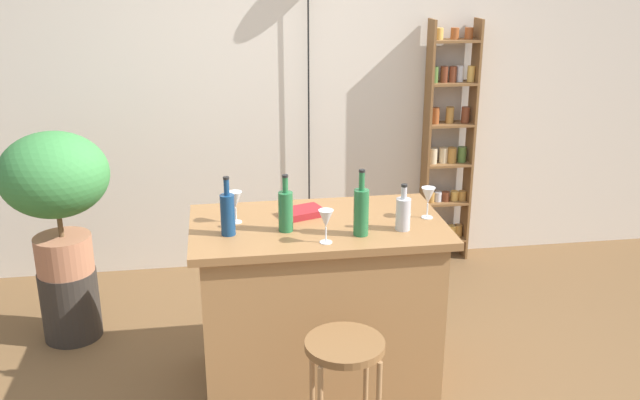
# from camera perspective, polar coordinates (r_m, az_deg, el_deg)

# --- Properties ---
(back_wall) EXTENTS (6.40, 0.10, 2.80)m
(back_wall) POSITION_cam_1_polar(r_m,az_deg,el_deg) (5.04, -3.00, 10.01)
(back_wall) COLOR beige
(back_wall) RESTS_ON ground
(kitchen_counter) EXTENTS (1.29, 0.74, 0.92)m
(kitchen_counter) POSITION_cam_1_polar(r_m,az_deg,el_deg) (3.77, -0.18, -8.34)
(kitchen_counter) COLOR #9E7042
(kitchen_counter) RESTS_ON ground
(bar_stool) EXTENTS (0.34, 0.34, 0.66)m
(bar_stool) POSITION_cam_1_polar(r_m,az_deg,el_deg) (3.13, 1.99, -13.99)
(bar_stool) COLOR #997047
(bar_stool) RESTS_ON ground
(spice_shelf) EXTENTS (0.35, 0.17, 1.79)m
(spice_shelf) POSITION_cam_1_polar(r_m,az_deg,el_deg) (5.26, 10.35, 4.35)
(spice_shelf) COLOR brown
(spice_shelf) RESTS_ON ground
(plant_stool) EXTENTS (0.34, 0.34, 0.43)m
(plant_stool) POSITION_cam_1_polar(r_m,az_deg,el_deg) (4.55, -19.54, -7.93)
(plant_stool) COLOR #2D2823
(plant_stool) RESTS_ON ground
(potted_plant) EXTENTS (0.62, 0.56, 0.85)m
(potted_plant) POSITION_cam_1_polar(r_m,az_deg,el_deg) (4.27, -20.66, 1.14)
(potted_plant) COLOR #A86B4C
(potted_plant) RESTS_ON plant_stool
(bottle_olive_oil) EXTENTS (0.07, 0.07, 0.24)m
(bottle_olive_oil) POSITION_cam_1_polar(r_m,az_deg,el_deg) (3.48, 6.75, -1.04)
(bottle_olive_oil) COLOR #B2B2B7
(bottle_olive_oil) RESTS_ON kitchen_counter
(bottle_soda_blue) EXTENTS (0.07, 0.07, 0.33)m
(bottle_soda_blue) POSITION_cam_1_polar(r_m,az_deg,el_deg) (3.39, 3.35, -0.86)
(bottle_soda_blue) COLOR #236638
(bottle_soda_blue) RESTS_ON kitchen_counter
(bottle_wine_red) EXTENTS (0.07, 0.07, 0.29)m
(bottle_wine_red) POSITION_cam_1_polar(r_m,az_deg,el_deg) (3.44, -2.80, -0.81)
(bottle_wine_red) COLOR #236638
(bottle_wine_red) RESTS_ON kitchen_counter
(bottle_spirits_clear) EXTENTS (0.07, 0.07, 0.29)m
(bottle_spirits_clear) POSITION_cam_1_polar(r_m,az_deg,el_deg) (3.42, -7.48, -1.06)
(bottle_spirits_clear) COLOR navy
(bottle_spirits_clear) RESTS_ON kitchen_counter
(wine_glass_left) EXTENTS (0.07, 0.07, 0.16)m
(wine_glass_left) POSITION_cam_1_polar(r_m,az_deg,el_deg) (3.65, 8.74, 0.30)
(wine_glass_left) COLOR silver
(wine_glass_left) RESTS_ON kitchen_counter
(wine_glass_center) EXTENTS (0.07, 0.07, 0.16)m
(wine_glass_center) POSITION_cam_1_polar(r_m,az_deg,el_deg) (3.57, -6.88, -0.05)
(wine_glass_center) COLOR silver
(wine_glass_center) RESTS_ON kitchen_counter
(wine_glass_right) EXTENTS (0.07, 0.07, 0.16)m
(wine_glass_right) POSITION_cam_1_polar(r_m,az_deg,el_deg) (3.29, 0.46, -1.59)
(wine_glass_right) COLOR silver
(wine_glass_right) RESTS_ON kitchen_counter
(cookbook) EXTENTS (0.25, 0.21, 0.03)m
(cookbook) POSITION_cam_1_polar(r_m,az_deg,el_deg) (3.67, -1.41, -1.00)
(cookbook) COLOR maroon
(cookbook) RESTS_ON kitchen_counter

